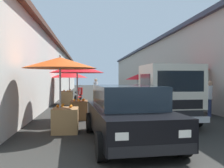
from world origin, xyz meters
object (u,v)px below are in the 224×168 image
object	(u,v)px
delivery_truck	(163,95)
vendor_by_crates	(96,88)
fruit_stall_far_right	(69,79)
vendor_in_shade	(210,96)
fruit_stall_far_left	(61,76)
hatchback_car	(128,113)
parked_scooter	(78,94)
fruit_stall_mid_lane	(78,76)
fruit_stall_near_right	(181,74)
fruit_stall_near_left	(138,80)

from	to	relation	value
delivery_truck	vendor_by_crates	world-z (taller)	delivery_truck
fruit_stall_far_right	vendor_in_shade	size ratio (longest dim) A/B	1.52
fruit_stall_far_right	delivery_truck	xyz separation A→B (m)	(-7.42, -3.84, -0.59)
fruit_stall_far_left	hatchback_car	bearing A→B (deg)	-126.78
fruit_stall_far_left	parked_scooter	world-z (taller)	fruit_stall_far_left
parked_scooter	hatchback_car	bearing A→B (deg)	-172.30
hatchback_car	vendor_in_shade	size ratio (longest dim) A/B	2.61
fruit_stall_mid_lane	hatchback_car	size ratio (longest dim) A/B	0.57
fruit_stall_near_right	fruit_stall_mid_lane	bearing A→B (deg)	111.00
fruit_stall_mid_lane	fruit_stall_near_left	xyz separation A→B (m)	(12.23, -5.07, -0.19)
delivery_truck	vendor_in_shade	xyz separation A→B (m)	(1.46, -2.51, -0.16)
fruit_stall_far_left	fruit_stall_mid_lane	bearing A→B (deg)	-9.84
fruit_stall_mid_lane	fruit_stall_near_left	distance (m)	13.23
hatchback_car	fruit_stall_mid_lane	bearing A→B (deg)	20.80
fruit_stall_mid_lane	fruit_stall_far_right	size ratio (longest dim) A/B	0.98
fruit_stall_far_right	fruit_stall_near_right	size ratio (longest dim) A/B	0.83
fruit_stall_far_right	delivery_truck	distance (m)	8.38
fruit_stall_near_right	fruit_stall_far_right	bearing A→B (deg)	55.13
fruit_stall_mid_lane	delivery_truck	size ratio (longest dim) A/B	0.46
fruit_stall_far_right	fruit_stall_far_left	bearing A→B (deg)	-177.51
fruit_stall_far_left	vendor_by_crates	xyz separation A→B (m)	(9.65, -1.42, -0.77)
fruit_stall_far_right	fruit_stall_far_left	size ratio (longest dim) A/B	0.99
fruit_stall_far_left	vendor_by_crates	size ratio (longest dim) A/B	1.44
parked_scooter	fruit_stall_near_right	bearing A→B (deg)	-141.13
fruit_stall_far_right	parked_scooter	world-z (taller)	fruit_stall_far_right
hatchback_car	delivery_truck	world-z (taller)	delivery_truck
vendor_in_shade	hatchback_car	bearing A→B (deg)	131.78
delivery_truck	fruit_stall_near_right	bearing A→B (deg)	-30.59
fruit_stall_near_right	fruit_stall_far_left	distance (m)	6.94
fruit_stall_mid_lane	vendor_by_crates	bearing A→B (deg)	-7.89
vendor_in_shade	fruit_stall_far_left	bearing A→B (deg)	111.70
fruit_stall_far_left	vendor_by_crates	distance (m)	9.79
fruit_stall_near_right	hatchback_car	xyz separation A→B (m)	(-5.63, 3.66, -1.12)
fruit_stall_far_right	parked_scooter	bearing A→B (deg)	-11.63
fruit_stall_far_left	parked_scooter	bearing A→B (deg)	-0.83
fruit_stall_near_right	parked_scooter	distance (m)	8.58
fruit_stall_near_right	vendor_by_crates	world-z (taller)	fruit_stall_near_right
fruit_stall_near_left	delivery_truck	distance (m)	13.80
fruit_stall_mid_lane	vendor_in_shade	distance (m)	5.65
vendor_by_crates	vendor_in_shade	xyz separation A→B (m)	(-7.27, -4.57, -0.07)
fruit_stall_mid_lane	parked_scooter	world-z (taller)	fruit_stall_mid_lane
fruit_stall_far_left	vendor_in_shade	xyz separation A→B (m)	(2.38, -5.99, -0.84)
hatchback_car	parked_scooter	size ratio (longest dim) A/B	2.42
fruit_stall_near_right	delivery_truck	xyz separation A→B (m)	(-3.36, 1.99, -0.82)
fruit_stall_far_right	delivery_truck	bearing A→B (deg)	-152.65
fruit_stall_near_right	delivery_truck	size ratio (longest dim) A/B	0.57
fruit_stall_mid_lane	delivery_truck	xyz separation A→B (m)	(-1.42, -3.07, -0.68)
fruit_stall_near_left	fruit_stall_far_left	xyz separation A→B (m)	(-14.57, 5.47, 0.18)
vendor_in_shade	parked_scooter	bearing A→B (deg)	34.51
fruit_stall_near_right	delivery_truck	distance (m)	3.99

